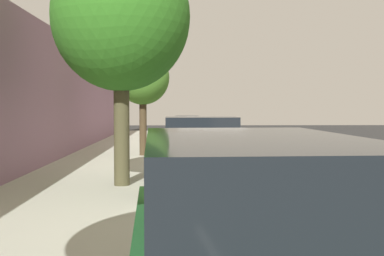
% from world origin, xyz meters
% --- Properties ---
extents(ground, '(74.16, 74.16, 0.00)m').
position_xyz_m(ground, '(0.00, 0.00, 0.00)').
color(ground, '#292929').
extents(sidewalk, '(4.18, 46.35, 0.12)m').
position_xyz_m(sidewalk, '(3.81, 0.00, 0.06)').
color(sidewalk, '#B1B29E').
rests_on(sidewalk, ground).
extents(curb_edge, '(0.16, 46.35, 0.12)m').
position_xyz_m(curb_edge, '(1.64, 0.00, 0.06)').
color(curb_edge, gray).
rests_on(curb_edge, ground).
extents(lane_stripe_centre, '(0.14, 44.20, 0.01)m').
position_xyz_m(lane_stripe_centre, '(-2.73, -1.07, 0.00)').
color(lane_stripe_centre, white).
rests_on(lane_stripe_centre, ground).
extents(lane_stripe_bike_edge, '(0.12, 46.35, 0.01)m').
position_xyz_m(lane_stripe_bike_edge, '(0.17, 0.00, 0.00)').
color(lane_stripe_bike_edge, white).
rests_on(lane_stripe_bike_edge, ground).
extents(building_facade, '(0.50, 46.35, 5.11)m').
position_xyz_m(building_facade, '(6.15, 0.00, 2.56)').
color(building_facade, gray).
rests_on(building_facade, ground).
extents(parked_sedan_grey_nearest, '(1.99, 4.47, 1.52)m').
position_xyz_m(parked_sedan_grey_nearest, '(0.66, -15.68, 0.75)').
color(parked_sedan_grey_nearest, slate).
rests_on(parked_sedan_grey_nearest, ground).
extents(parked_sedan_white_second, '(2.05, 4.50, 1.52)m').
position_xyz_m(parked_sedan_white_second, '(0.62, -5.68, 0.75)').
color(parked_sedan_white_second, white).
rests_on(parked_sedan_white_second, ground).
extents(parked_pickup_silver_mid, '(2.08, 5.33, 1.95)m').
position_xyz_m(parked_pickup_silver_mid, '(0.70, 5.56, 0.90)').
color(parked_pickup_silver_mid, '#B7BABF').
rests_on(parked_pickup_silver_mid, ground).
extents(bicycle_at_curb, '(1.48, 0.97, 0.75)m').
position_xyz_m(bicycle_at_curb, '(1.17, 0.48, 0.37)').
color(bicycle_at_curb, black).
rests_on(bicycle_at_curb, ground).
extents(cyclist_with_backpack, '(0.50, 0.58, 1.68)m').
position_xyz_m(cyclist_with_backpack, '(1.40, 0.03, 1.02)').
color(cyclist_with_backpack, '#C6B284').
rests_on(cyclist_with_backpack, ground).
extents(street_tree_near_cyclist, '(2.22, 2.22, 4.41)m').
position_xyz_m(street_tree_near_cyclist, '(2.73, -2.65, 3.35)').
color(street_tree_near_cyclist, '#483824').
rests_on(street_tree_near_cyclist, sidewalk).
extents(street_tree_mid_block, '(3.60, 3.60, 6.35)m').
position_xyz_m(street_tree_mid_block, '(2.73, 5.37, 4.50)').
color(street_tree_mid_block, '#49462B').
rests_on(street_tree_mid_block, sidewalk).
extents(fire_hydrant, '(0.22, 0.22, 0.84)m').
position_xyz_m(fire_hydrant, '(2.07, -4.86, 0.55)').
color(fire_hydrant, red).
rests_on(fire_hydrant, sidewalk).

